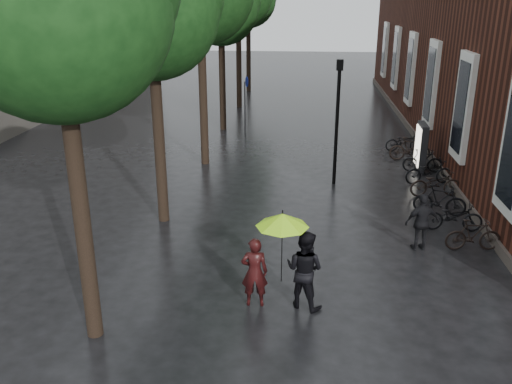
# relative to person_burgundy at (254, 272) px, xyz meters

# --- Properties ---
(ground) EXTENTS (120.00, 120.00, 0.00)m
(ground) POSITION_rel_person_burgundy_xyz_m (0.86, -2.43, -0.81)
(ground) COLOR black
(street_trees) EXTENTS (4.33, 34.03, 8.91)m
(street_trees) POSITION_rel_person_burgundy_xyz_m (-3.14, 13.48, 5.52)
(street_trees) COLOR black
(street_trees) RESTS_ON ground
(person_burgundy) EXTENTS (0.63, 0.44, 1.63)m
(person_burgundy) POSITION_rel_person_burgundy_xyz_m (0.00, 0.00, 0.00)
(person_burgundy) COLOR black
(person_burgundy) RESTS_ON ground
(person_black) EXTENTS (1.09, 1.00, 1.81)m
(person_black) POSITION_rel_person_burgundy_xyz_m (1.09, 0.05, 0.09)
(person_black) COLOR black
(person_black) RESTS_ON ground
(lime_umbrella) EXTENTS (1.16, 1.16, 1.70)m
(lime_umbrella) POSITION_rel_person_burgundy_xyz_m (0.59, 0.07, 1.23)
(lime_umbrella) COLOR black
(lime_umbrella) RESTS_ON ground
(pedestrian_walking) EXTENTS (1.00, 0.60, 1.60)m
(pedestrian_walking) POSITION_rel_person_burgundy_xyz_m (4.22, 3.20, -0.01)
(pedestrian_walking) COLOR black
(pedestrian_walking) RESTS_ON ground
(parked_bicycles) EXTENTS (2.03, 10.58, 1.02)m
(parked_bicycles) POSITION_rel_person_burgundy_xyz_m (5.48, 8.25, -0.35)
(parked_bicycles) COLOR black
(parked_bicycles) RESTS_ON ground
(ad_lightbox) EXTENTS (0.28, 1.23, 1.86)m
(ad_lightbox) POSITION_rel_person_burgundy_xyz_m (5.56, 10.50, 0.12)
(ad_lightbox) COLOR black
(ad_lightbox) RESTS_ON ground
(lamp_post) EXTENTS (0.23, 0.23, 4.48)m
(lamp_post) POSITION_rel_person_burgundy_xyz_m (2.13, 8.50, 1.90)
(lamp_post) COLOR black
(lamp_post) RESTS_ON ground
(cycle_sign) EXTENTS (0.15, 0.51, 2.80)m
(cycle_sign) POSITION_rel_person_burgundy_xyz_m (-1.95, 15.96, 1.04)
(cycle_sign) COLOR #262628
(cycle_sign) RESTS_ON ground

